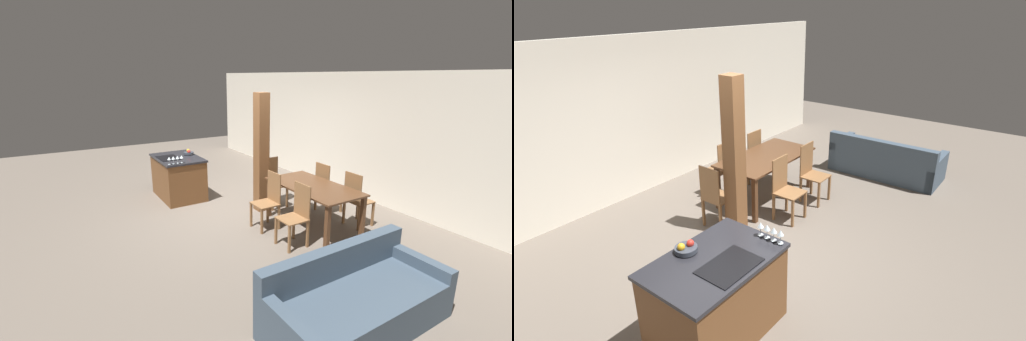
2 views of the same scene
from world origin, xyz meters
TOP-DOWN VIEW (x-y plane):
  - ground_plane at (0.00, 0.00)m, footprint 16.00×16.00m
  - wall_back at (0.00, 2.83)m, footprint 11.20×0.08m
  - kitchen_island at (-1.36, -0.60)m, footprint 1.31×0.88m
  - fruit_bowl at (-1.45, -0.30)m, footprint 0.23×0.23m
  - wine_glass_near at (-0.78, -0.96)m, footprint 0.07×0.07m
  - wine_glass_middle at (-0.78, -0.88)m, footprint 0.07×0.07m
  - wine_glass_far at (-0.78, -0.79)m, footprint 0.07×0.07m
  - wine_glass_end at (-0.78, -0.71)m, footprint 0.07×0.07m
  - dining_table at (1.40, 0.88)m, footprint 1.72×0.91m
  - dining_chair_near_left at (1.01, 0.21)m, footprint 0.40×0.40m
  - dining_chair_near_right at (1.79, 0.21)m, footprint 0.40×0.40m
  - dining_chair_far_left at (1.01, 1.55)m, footprint 0.40×0.40m
  - dining_chair_far_right at (1.79, 1.55)m, footprint 0.40×0.40m
  - dining_chair_head_end at (0.16, 0.88)m, footprint 0.40×0.40m
  - couch at (3.58, -0.39)m, footprint 0.89×2.08m
  - timber_post at (0.24, 0.55)m, footprint 0.23×0.23m

SIDE VIEW (x-z plane):
  - ground_plane at x=0.00m, z-range 0.00..0.00m
  - couch at x=3.58m, z-range -0.12..0.66m
  - kitchen_island at x=-1.36m, z-range 0.00..0.92m
  - dining_chair_near_left at x=1.01m, z-range 0.02..1.01m
  - dining_chair_near_right at x=1.79m, z-range 0.02..1.01m
  - dining_chair_far_left at x=1.01m, z-range 0.02..1.01m
  - dining_chair_far_right at x=1.79m, z-range 0.02..1.01m
  - dining_chair_head_end at x=0.16m, z-range 0.02..1.01m
  - dining_table at x=1.40m, z-range 0.28..1.05m
  - fruit_bowl at x=-1.45m, z-range 0.90..1.01m
  - wine_glass_near at x=-0.78m, z-range 0.96..1.11m
  - wine_glass_middle at x=-0.78m, z-range 0.96..1.11m
  - wine_glass_far at x=-0.78m, z-range 0.96..1.11m
  - wine_glass_end at x=-0.78m, z-range 0.96..1.11m
  - timber_post at x=0.24m, z-range 0.00..2.32m
  - wall_back at x=0.00m, z-range 0.00..2.70m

